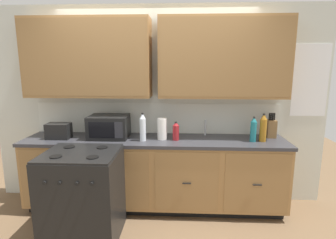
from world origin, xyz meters
The scene contains 13 objects.
ground_plane centered at (0.00, 0.00, 0.00)m, with size 8.00×8.00×0.00m, color brown.
wall_unit centered at (0.00, 0.50, 1.67)m, with size 4.39×0.40×2.55m.
counter_run centered at (0.00, 0.30, 0.47)m, with size 3.22×0.64×0.92m.
stove_range centered at (-0.70, -0.33, 0.47)m, with size 0.76×0.68×0.95m.
microwave centered at (-0.57, 0.33, 1.06)m, with size 0.48×0.37×0.28m.
toaster centered at (-1.18, 0.26, 1.01)m, with size 0.28×0.18×0.19m.
knife_block centered at (1.45, 0.45, 1.03)m, with size 0.11×0.14×0.31m.
sink_faucet centered at (0.64, 0.51, 1.02)m, with size 0.02×0.02×0.20m, color #B2B5BA.
paper_towel_roll centered at (0.10, 0.29, 1.05)m, with size 0.12×0.12×0.26m, color white.
bottle_amber centered at (1.30, 0.25, 1.08)m, with size 0.08×0.08×0.33m.
bottle_red centered at (0.26, 0.26, 1.03)m, with size 0.08×0.08×0.23m.
bottle_teal centered at (1.18, 0.24, 1.06)m, with size 0.07×0.07×0.30m.
bottle_clear centered at (-0.13, 0.21, 1.08)m, with size 0.08×0.08×0.34m.
Camera 1 is at (0.33, -2.95, 1.81)m, focal length 29.32 mm.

